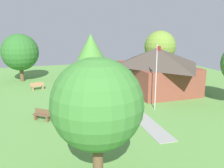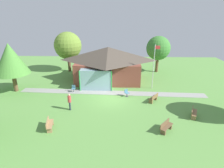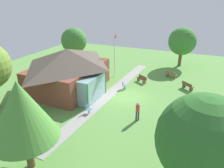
% 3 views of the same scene
% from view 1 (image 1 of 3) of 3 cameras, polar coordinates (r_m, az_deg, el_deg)
% --- Properties ---
extents(ground_plane, '(44.00, 44.00, 0.00)m').
position_cam_1_polar(ground_plane, '(25.20, -2.81, -2.93)').
color(ground_plane, '#609947').
extents(pavilion, '(9.68, 8.04, 4.71)m').
position_cam_1_polar(pavilion, '(27.69, 9.88, 3.60)').
color(pavilion, brown).
rests_on(pavilion, ground_plane).
extents(footpath, '(22.34, 2.28, 0.03)m').
position_cam_1_polar(footpath, '(25.72, 1.05, -2.54)').
color(footpath, '#999993').
rests_on(footpath, ground_plane).
extents(flagpole, '(0.64, 0.08, 5.60)m').
position_cam_1_polar(flagpole, '(21.05, 10.19, 2.26)').
color(flagpole, silver).
rests_on(flagpole, ground_plane).
extents(bench_front_left, '(0.76, 1.56, 0.84)m').
position_cam_1_polar(bench_front_left, '(28.94, -16.84, -0.52)').
color(bench_front_left, '#9E7A51').
rests_on(bench_front_left, ground_plane).
extents(bench_mid_right, '(1.22, 1.48, 0.84)m').
position_cam_1_polar(bench_mid_right, '(20.68, -0.47, -5.45)').
color(bench_mid_right, brown).
rests_on(bench_mid_right, ground_plane).
extents(bench_front_right, '(1.30, 1.44, 0.84)m').
position_cam_1_polar(bench_front_right, '(19.72, -15.77, -6.93)').
color(bench_front_right, brown).
rests_on(bench_front_right, ground_plane).
extents(bench_lawn_far_right, '(1.00, 1.55, 0.84)m').
position_cam_1_polar(bench_lawn_far_right, '(17.10, -7.13, -9.72)').
color(bench_lawn_far_right, olive).
rests_on(bench_lawn_far_right, ground_plane).
extents(patio_chair_lawn_spare, '(0.61, 0.61, 0.86)m').
position_cam_1_polar(patio_chair_lawn_spare, '(23.67, 0.35, -2.95)').
color(patio_chair_lawn_spare, teal).
rests_on(patio_chair_lawn_spare, ground_plane).
extents(patio_chair_west, '(0.47, 0.47, 0.86)m').
position_cam_1_polar(patio_chair_west, '(29.93, -1.68, 0.54)').
color(patio_chair_west, teal).
rests_on(patio_chair_west, ground_plane).
extents(visitor_strolling_lawn, '(0.34, 0.34, 1.74)m').
position_cam_1_polar(visitor_strolling_lawn, '(28.19, -10.05, 0.79)').
color(visitor_strolling_lawn, '#2D3347').
rests_on(visitor_strolling_lawn, ground_plane).
extents(tree_lawn_corner, '(4.63, 4.63, 6.06)m').
position_cam_1_polar(tree_lawn_corner, '(33.56, -20.45, 6.86)').
color(tree_lawn_corner, brown).
rests_on(tree_lawn_corner, ground_plane).
extents(tree_west_hedge, '(4.07, 4.07, 5.89)m').
position_cam_1_polar(tree_west_hedge, '(36.27, -4.91, 8.56)').
color(tree_west_hedge, brown).
rests_on(tree_west_hedge, ground_plane).
extents(tree_far_east, '(4.07, 4.07, 5.81)m').
position_cam_1_polar(tree_far_east, '(10.70, -3.45, -4.76)').
color(tree_far_east, brown).
rests_on(tree_far_east, ground_plane).
extents(tree_behind_pavilion_left, '(4.33, 4.33, 6.37)m').
position_cam_1_polar(tree_behind_pavilion_left, '(35.22, 11.02, 8.46)').
color(tree_behind_pavilion_left, brown).
rests_on(tree_behind_pavilion_left, ground_plane).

